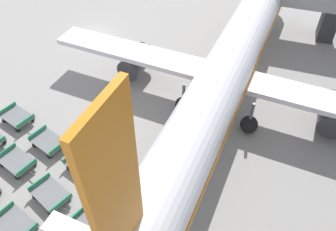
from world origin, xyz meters
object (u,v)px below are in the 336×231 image
at_px(baggage_dolly_row_mid_b_col_d, 93,226).
at_px(baggage_dolly_row_far_col_a, 17,117).
at_px(baggage_dolly_row_far_col_b, 49,142).
at_px(baggage_dolly_row_mid_a_col_c, 15,225).
at_px(baggage_dolly_row_far_col_d, 126,195).
at_px(airplane, 231,64).
at_px(baggage_dolly_row_mid_b_col_c, 51,195).
at_px(baggage_dolly_row_mid_b_col_b, 17,162).
at_px(baggage_dolly_row_far_col_c, 84,165).

height_order(baggage_dolly_row_mid_b_col_d, baggage_dolly_row_far_col_a, same).
height_order(baggage_dolly_row_mid_b_col_d, baggage_dolly_row_far_col_b, same).
distance_m(baggage_dolly_row_mid_a_col_c, baggage_dolly_row_far_col_d, 6.80).
xyz_separation_m(baggage_dolly_row_far_col_b, baggage_dolly_row_far_col_d, (7.46, -1.65, 0.00)).
height_order(airplane, baggage_dolly_row_mid_b_col_c, airplane).
bearing_deg(baggage_dolly_row_far_col_d, baggage_dolly_row_far_col_b, 167.55).
height_order(baggage_dolly_row_mid_b_col_c, baggage_dolly_row_far_col_b, same).
height_order(baggage_dolly_row_mid_a_col_c, baggage_dolly_row_mid_b_col_c, same).
bearing_deg(baggage_dolly_row_mid_b_col_b, baggage_dolly_row_far_col_b, 69.60).
height_order(baggage_dolly_row_far_col_c, baggage_dolly_row_far_col_d, same).
height_order(baggage_dolly_row_mid_b_col_b, baggage_dolly_row_far_col_b, same).
relative_size(baggage_dolly_row_mid_b_col_c, baggage_dolly_row_mid_b_col_d, 1.00).
bearing_deg(baggage_dolly_row_far_col_c, baggage_dolly_row_far_col_a, 166.51).
height_order(baggage_dolly_row_mid_b_col_d, baggage_dolly_row_far_col_c, same).
bearing_deg(airplane, baggage_dolly_row_far_col_a, -146.82).
bearing_deg(baggage_dolly_row_mid_b_col_d, baggage_dolly_row_far_col_b, 147.23).
bearing_deg(baggage_dolly_row_far_col_a, baggage_dolly_row_mid_b_col_c, -34.06).
distance_m(baggage_dolly_row_mid_b_col_c, baggage_dolly_row_far_col_b, 4.64).
xyz_separation_m(baggage_dolly_row_far_col_a, baggage_dolly_row_far_col_d, (11.42, -2.77, 0.00)).
relative_size(baggage_dolly_row_far_col_a, baggage_dolly_row_far_col_c, 1.00).
relative_size(airplane, baggage_dolly_row_mid_b_col_c, 12.17).
bearing_deg(baggage_dolly_row_mid_b_col_b, baggage_dolly_row_far_col_a, 131.56).
bearing_deg(baggage_dolly_row_far_col_c, baggage_dolly_row_mid_b_col_c, -102.40).
bearing_deg(baggage_dolly_row_mid_b_col_b, baggage_dolly_row_mid_a_col_c, -49.51).
relative_size(baggage_dolly_row_far_col_a, baggage_dolly_row_far_col_d, 1.00).
bearing_deg(baggage_dolly_row_far_col_a, baggage_dolly_row_mid_b_col_b, -48.44).
xyz_separation_m(baggage_dolly_row_far_col_a, baggage_dolly_row_far_col_c, (7.57, -1.82, 0.00)).
distance_m(baggage_dolly_row_mid_b_col_b, baggage_dolly_row_far_col_a, 4.65).
distance_m(baggage_dolly_row_far_col_b, baggage_dolly_row_far_col_d, 7.64).
xyz_separation_m(airplane, baggage_dolly_row_mid_b_col_d, (-3.86, -14.89, -3.14)).
height_order(baggage_dolly_row_mid_b_col_b, baggage_dolly_row_far_col_d, same).
relative_size(baggage_dolly_row_mid_b_col_c, baggage_dolly_row_far_col_c, 1.00).
relative_size(baggage_dolly_row_far_col_b, baggage_dolly_row_far_col_c, 1.00).
relative_size(baggage_dolly_row_far_col_a, baggage_dolly_row_far_col_b, 1.00).
distance_m(baggage_dolly_row_mid_b_col_c, baggage_dolly_row_far_col_d, 4.88).
bearing_deg(baggage_dolly_row_far_col_c, baggage_dolly_row_mid_a_col_c, -103.12).
xyz_separation_m(baggage_dolly_row_mid_b_col_d, baggage_dolly_row_far_col_c, (-3.06, 3.60, 0.00)).
relative_size(airplane, baggage_dolly_row_mid_a_col_c, 12.17).
relative_size(baggage_dolly_row_mid_a_col_c, baggage_dolly_row_far_col_a, 1.00).
xyz_separation_m(baggage_dolly_row_mid_b_col_b, baggage_dolly_row_mid_b_col_c, (3.85, -1.21, 0.00)).
height_order(airplane, baggage_dolly_row_far_col_b, airplane).
bearing_deg(airplane, baggage_dolly_row_mid_a_col_c, -116.08).
bearing_deg(baggage_dolly_row_far_col_d, baggage_dolly_row_mid_b_col_d, -106.70).
distance_m(airplane, baggage_dolly_row_far_col_b, 15.26).
xyz_separation_m(baggage_dolly_row_mid_b_col_c, baggage_dolly_row_mid_b_col_d, (3.69, -0.73, 0.00)).
bearing_deg(baggage_dolly_row_far_col_a, baggage_dolly_row_far_col_b, -15.85).
xyz_separation_m(baggage_dolly_row_mid_b_col_c, baggage_dolly_row_far_col_b, (-2.97, 3.56, 0.00)).
xyz_separation_m(baggage_dolly_row_mid_a_col_c, baggage_dolly_row_far_col_c, (1.27, 5.43, 0.00)).
relative_size(airplane, baggage_dolly_row_mid_b_col_d, 12.16).
bearing_deg(baggage_dolly_row_far_col_d, baggage_dolly_row_far_col_c, 166.06).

